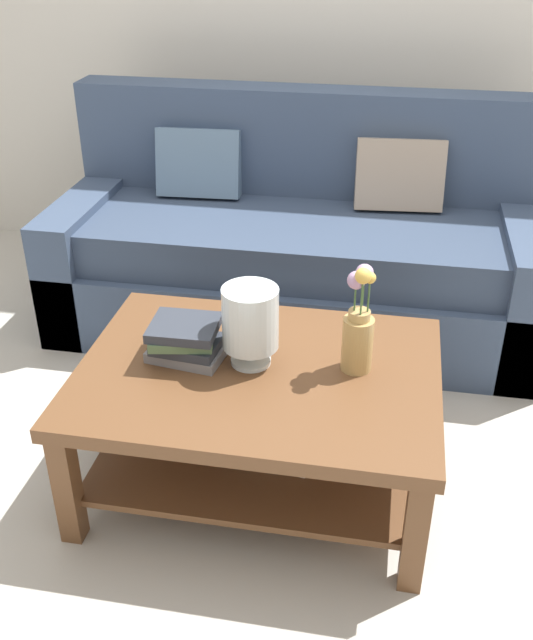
{
  "coord_description": "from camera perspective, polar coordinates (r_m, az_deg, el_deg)",
  "views": [
    {
      "loc": [
        0.37,
        -2.33,
        1.81
      ],
      "look_at": [
        -0.02,
        -0.21,
        0.57
      ],
      "focal_mm": 40.96,
      "sensor_mm": 36.0,
      "label": 1
    }
  ],
  "objects": [
    {
      "name": "back_wall",
      "position": [
        4.02,
        5.51,
        23.22
      ],
      "size": [
        6.4,
        0.12,
        2.7
      ],
      "primitive_type": "cube",
      "color": "beige",
      "rests_on": "ground"
    },
    {
      "name": "couch",
      "position": [
        3.5,
        2.4,
        5.46
      ],
      "size": [
        2.24,
        0.9,
        1.06
      ],
      "color": "#384760",
      "rests_on": "ground"
    },
    {
      "name": "coffee_table",
      "position": [
        2.49,
        -0.54,
        -6.4
      ],
      "size": [
        1.19,
        0.88,
        0.47
      ],
      "color": "brown",
      "rests_on": "ground"
    },
    {
      "name": "glass_hurricane_vase",
      "position": [
        2.36,
        -1.27,
        -0.02
      ],
      "size": [
        0.19,
        0.19,
        0.28
      ],
      "color": "silver",
      "rests_on": "coffee_table"
    },
    {
      "name": "flower_pitcher",
      "position": [
        2.35,
        7.19,
        -0.64
      ],
      "size": [
        0.1,
        0.12,
        0.38
      ],
      "color": "tan",
      "rests_on": "coffee_table"
    },
    {
      "name": "ground_plane",
      "position": [
        2.97,
        1.09,
        -7.58
      ],
      "size": [
        10.0,
        10.0,
        0.0
      ],
      "primitive_type": "plane",
      "color": "#B7B2A8"
    },
    {
      "name": "book_stack_main",
      "position": [
        2.45,
        -6.32,
        -1.55
      ],
      "size": [
        0.27,
        0.23,
        0.13
      ],
      "color": "slate",
      "rests_on": "coffee_table"
    }
  ]
}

